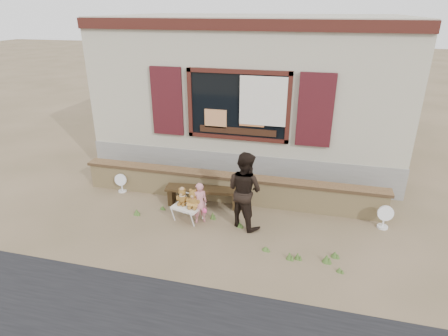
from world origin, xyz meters
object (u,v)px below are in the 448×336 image
(adult, at_px, (245,190))
(child, at_px, (200,203))
(folding_chair, at_px, (188,206))
(teddy_bear_right, at_px, (193,198))
(teddy_bear_left, at_px, (182,196))
(bench, at_px, (203,193))

(adult, bearing_deg, child, 36.26)
(folding_chair, xyz_separation_m, teddy_bear_right, (0.14, -0.04, 0.24))
(folding_chair, height_order, adult, adult)
(teddy_bear_left, xyz_separation_m, adult, (1.32, 0.06, 0.27))
(teddy_bear_right, distance_m, adult, 1.09)
(teddy_bear_right, height_order, child, child)
(folding_chair, height_order, teddy_bear_left, teddy_bear_left)
(teddy_bear_left, distance_m, child, 0.41)
(bench, relative_size, child, 1.90)
(folding_chair, distance_m, adult, 1.29)
(bench, height_order, folding_chair, bench)
(bench, height_order, child, child)
(teddy_bear_right, height_order, adult, adult)
(folding_chair, height_order, teddy_bear_right, teddy_bear_right)
(teddy_bear_left, bearing_deg, child, 6.46)
(bench, xyz_separation_m, teddy_bear_right, (0.02, -0.73, 0.25))
(bench, height_order, teddy_bear_right, teddy_bear_right)
(teddy_bear_right, distance_m, child, 0.17)
(child, bearing_deg, teddy_bear_right, -23.53)
(child, bearing_deg, bench, -108.26)
(folding_chair, bearing_deg, teddy_bear_left, 180.00)
(child, bearing_deg, adult, 157.70)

